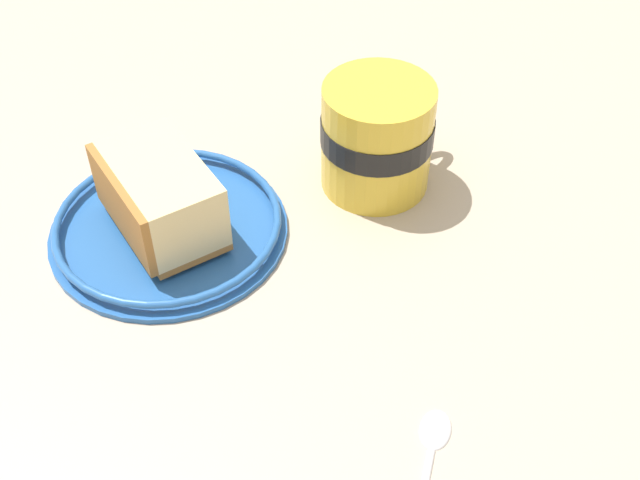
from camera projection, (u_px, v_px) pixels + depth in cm
name	position (u px, v px, depth cm)	size (l,w,h in cm)	color
ground_plane	(266.00, 269.00, 62.45)	(155.14, 155.14, 3.04)	tan
small_plate	(168.00, 226.00, 62.57)	(18.42, 18.42, 1.56)	#26599E
cake_slice	(160.00, 197.00, 60.28)	(12.16, 11.10, 5.81)	#9E662D
tea_mug	(378.00, 135.00, 64.23)	(9.03, 11.02, 9.12)	gold
teaspoon	(429.00, 463.00, 48.55)	(3.48, 14.00, 0.80)	silver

